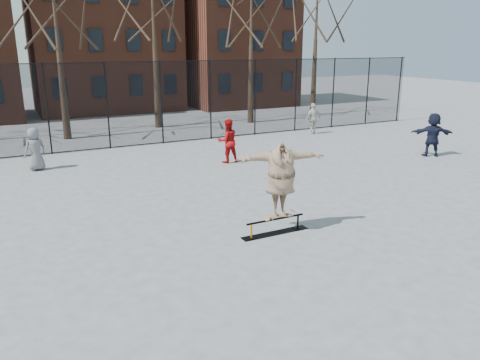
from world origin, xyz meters
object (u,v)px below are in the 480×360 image
bystander_grey (35,149)px  skateboard (280,216)px  bystander_red (228,141)px  skater (281,179)px  bystander_white (313,119)px  skate_rail (275,227)px  bystander_navy (433,135)px

bystander_grey → skateboard: bearing=99.8°
skateboard → bystander_red: bystander_red is taller
skater → bystander_white: (9.04, 11.20, -0.62)m
skate_rail → skateboard: (0.14, 0.00, 0.30)m
skate_rail → bystander_grey: bystander_grey is taller
skate_rail → bystander_red: 7.83m
bystander_white → bystander_navy: size_ratio=0.88×
bystander_grey → bystander_white: (14.16, 1.46, 0.00)m
bystander_red → skater: bearing=77.9°
skater → bystander_white: 14.41m
skateboard → bystander_white: bearing=51.1°
skateboard → skate_rail: bearing=180.0°
skate_rail → bystander_grey: bearing=117.1°
skater → bystander_navy: (10.55, 4.44, -0.51)m
skateboard → bystander_red: 7.77m
skateboard → bystander_navy: size_ratio=0.42×
skater → bystander_red: 7.78m
skateboard → skater: size_ratio=0.34×
skater → bystander_red: size_ratio=1.29×
skate_rail → bystander_red: bearing=73.5°
skate_rail → bystander_grey: (-4.99, 9.74, 0.68)m
bystander_grey → bystander_white: 14.24m
bystander_white → bystander_grey: bearing=1.6°
bystander_grey → bystander_navy: 16.54m
bystander_red → bystander_white: (6.96, 3.73, -0.07)m
skate_rail → bystander_grey: size_ratio=1.13×
skate_rail → skateboard: skateboard is taller
skateboard → bystander_navy: 11.46m
bystander_white → bystander_navy: bearing=98.3°
bystander_grey → skater: bearing=99.8°
skateboard → bystander_red: size_ratio=0.44×
bystander_navy → bystander_red: bearing=12.6°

